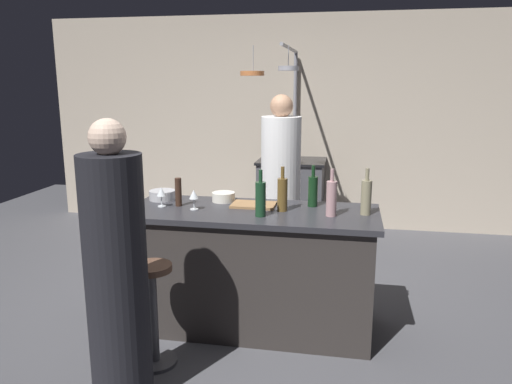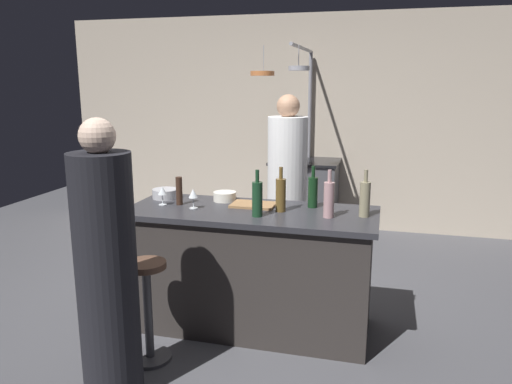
# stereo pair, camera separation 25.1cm
# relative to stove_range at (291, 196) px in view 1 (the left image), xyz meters

# --- Properties ---
(ground_plane) EXTENTS (9.00, 9.00, 0.00)m
(ground_plane) POSITION_rel_stove_range_xyz_m (0.00, -2.45, -0.45)
(ground_plane) COLOR #4C4C51
(back_wall) EXTENTS (6.40, 0.16, 2.60)m
(back_wall) POSITION_rel_stove_range_xyz_m (0.00, 0.40, 0.85)
(back_wall) COLOR #BCAD99
(back_wall) RESTS_ON ground_plane
(kitchen_island) EXTENTS (1.80, 0.72, 0.90)m
(kitchen_island) POSITION_rel_stove_range_xyz_m (0.00, -2.45, 0.01)
(kitchen_island) COLOR #332D2B
(kitchen_island) RESTS_ON ground_plane
(stove_range) EXTENTS (0.80, 0.64, 0.89)m
(stove_range) POSITION_rel_stove_range_xyz_m (0.00, 0.00, 0.00)
(stove_range) COLOR #47474C
(stove_range) RESTS_ON ground_plane
(chef) EXTENTS (0.36, 0.36, 1.69)m
(chef) POSITION_rel_stove_range_xyz_m (0.07, -1.44, 0.34)
(chef) COLOR white
(chef) RESTS_ON ground_plane
(bar_stool_left) EXTENTS (0.28, 0.28, 0.68)m
(bar_stool_left) POSITION_rel_stove_range_xyz_m (-0.52, -3.07, -0.07)
(bar_stool_left) COLOR #4C4C51
(bar_stool_left) RESTS_ON ground_plane
(guest_left) EXTENTS (0.34, 0.34, 1.62)m
(guest_left) POSITION_rel_stove_range_xyz_m (-0.56, -3.45, 0.30)
(guest_left) COLOR black
(guest_left) RESTS_ON ground_plane
(overhead_pot_rack) EXTENTS (0.57, 1.31, 2.17)m
(overhead_pot_rack) POSITION_rel_stove_range_xyz_m (-0.06, -0.35, 1.16)
(overhead_pot_rack) COLOR gray
(overhead_pot_rack) RESTS_ON ground_plane
(cutting_board) EXTENTS (0.32, 0.22, 0.02)m
(cutting_board) POSITION_rel_stove_range_xyz_m (-0.01, -2.33, 0.46)
(cutting_board) COLOR #997047
(cutting_board) RESTS_ON kitchen_island
(pepper_mill) EXTENTS (0.05, 0.05, 0.21)m
(pepper_mill) POSITION_rel_stove_range_xyz_m (-0.56, -2.43, 0.56)
(pepper_mill) COLOR #382319
(pepper_mill) RESTS_ON kitchen_island
(wine_bottle_white) EXTENTS (0.07, 0.07, 0.32)m
(wine_bottle_white) POSITION_rel_stove_range_xyz_m (0.79, -2.42, 0.58)
(wine_bottle_white) COLOR gray
(wine_bottle_white) RESTS_ON kitchen_island
(wine_bottle_green) EXTENTS (0.07, 0.07, 0.32)m
(wine_bottle_green) POSITION_rel_stove_range_xyz_m (0.09, -2.60, 0.58)
(wine_bottle_green) COLOR #193D23
(wine_bottle_green) RESTS_ON kitchen_island
(wine_bottle_rose) EXTENTS (0.07, 0.07, 0.33)m
(wine_bottle_rose) POSITION_rel_stove_range_xyz_m (0.56, -2.50, 0.58)
(wine_bottle_rose) COLOR #B78C8E
(wine_bottle_rose) RESTS_ON kitchen_island
(wine_bottle_amber) EXTENTS (0.07, 0.07, 0.32)m
(wine_bottle_amber) POSITION_rel_stove_range_xyz_m (0.22, -2.43, 0.58)
(wine_bottle_amber) COLOR brown
(wine_bottle_amber) RESTS_ON kitchen_island
(wine_bottle_red) EXTENTS (0.07, 0.07, 0.31)m
(wine_bottle_red) POSITION_rel_stove_range_xyz_m (0.42, -2.26, 0.57)
(wine_bottle_red) COLOR #143319
(wine_bottle_red) RESTS_ON kitchen_island
(wine_glass_near_left_guest) EXTENTS (0.07, 0.07, 0.15)m
(wine_glass_near_left_guest) POSITION_rel_stove_range_xyz_m (-0.41, -2.51, 0.56)
(wine_glass_near_left_guest) COLOR silver
(wine_glass_near_left_guest) RESTS_ON kitchen_island
(wine_glass_near_right_guest) EXTENTS (0.07, 0.07, 0.15)m
(wine_glass_near_right_guest) POSITION_rel_stove_range_xyz_m (-0.67, -2.48, 0.56)
(wine_glass_near_right_guest) COLOR silver
(wine_glass_near_right_guest) RESTS_ON kitchen_island
(mixing_bowl_ceramic) EXTENTS (0.18, 0.18, 0.07)m
(mixing_bowl_ceramic) POSITION_rel_stove_range_xyz_m (-0.27, -2.23, 0.49)
(mixing_bowl_ceramic) COLOR silver
(mixing_bowl_ceramic) RESTS_ON kitchen_island
(mixing_bowl_steel) EXTENTS (0.20, 0.20, 0.07)m
(mixing_bowl_steel) POSITION_rel_stove_range_xyz_m (-0.75, -2.27, 0.49)
(mixing_bowl_steel) COLOR #B7B7BC
(mixing_bowl_steel) RESTS_ON kitchen_island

